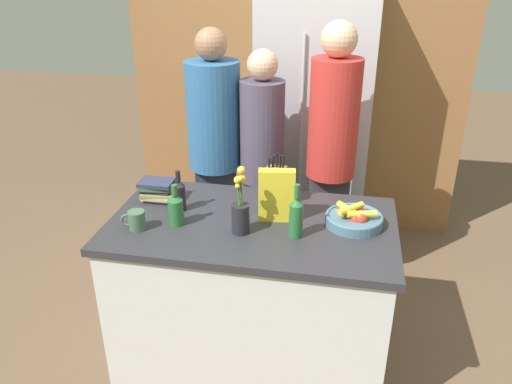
{
  "coord_description": "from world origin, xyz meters",
  "views": [
    {
      "loc": [
        0.44,
        -2.21,
        2.13
      ],
      "look_at": [
        0.0,
        0.1,
        1.02
      ],
      "focal_mm": 35.0,
      "sensor_mm": 36.0,
      "label": 1
    }
  ],
  "objects_px": {
    "coffee_mug": "(136,220)",
    "person_at_sink": "(215,146)",
    "cereal_box": "(277,195)",
    "flower_vase": "(240,212)",
    "bottle_oil": "(296,216)",
    "bottle_vinegar": "(176,209)",
    "refrigerator": "(314,120)",
    "fruit_bowl": "(354,218)",
    "person_in_red_tee": "(332,150)",
    "knife_block": "(276,185)",
    "book_stack": "(158,190)",
    "bottle_wine": "(179,195)",
    "person_in_blue": "(262,159)"
  },
  "relations": [
    {
      "from": "person_at_sink",
      "to": "bottle_vinegar",
      "type": "bearing_deg",
      "value": -102.13
    },
    {
      "from": "refrigerator",
      "to": "fruit_bowl",
      "type": "xyz_separation_m",
      "value": [
        0.32,
        -1.35,
        -0.09
      ]
    },
    {
      "from": "bottle_wine",
      "to": "person_in_red_tee",
      "type": "xyz_separation_m",
      "value": [
        0.76,
        0.69,
        0.05
      ]
    },
    {
      "from": "refrigerator",
      "to": "book_stack",
      "type": "xyz_separation_m",
      "value": [
        -0.76,
        -1.26,
        -0.07
      ]
    },
    {
      "from": "refrigerator",
      "to": "cereal_box",
      "type": "xyz_separation_m",
      "value": [
        -0.07,
        -1.37,
        0.01
      ]
    },
    {
      "from": "flower_vase",
      "to": "person_at_sink",
      "type": "bearing_deg",
      "value": 112.25
    },
    {
      "from": "book_stack",
      "to": "bottle_vinegar",
      "type": "xyz_separation_m",
      "value": [
        0.2,
        -0.26,
        0.03
      ]
    },
    {
      "from": "cereal_box",
      "to": "flower_vase",
      "type": "bearing_deg",
      "value": -133.26
    },
    {
      "from": "person_in_blue",
      "to": "refrigerator",
      "type": "bearing_deg",
      "value": 76.16
    },
    {
      "from": "bottle_vinegar",
      "to": "bottle_wine",
      "type": "relative_size",
      "value": 0.96
    },
    {
      "from": "coffee_mug",
      "to": "person_in_red_tee",
      "type": "height_order",
      "value": "person_in_red_tee"
    },
    {
      "from": "bottle_vinegar",
      "to": "bottle_wine",
      "type": "distance_m",
      "value": 0.16
    },
    {
      "from": "refrigerator",
      "to": "person_at_sink",
      "type": "xyz_separation_m",
      "value": [
        -0.61,
        -0.6,
        -0.04
      ]
    },
    {
      "from": "knife_block",
      "to": "book_stack",
      "type": "height_order",
      "value": "knife_block"
    },
    {
      "from": "flower_vase",
      "to": "person_in_red_tee",
      "type": "height_order",
      "value": "person_in_red_tee"
    },
    {
      "from": "fruit_bowl",
      "to": "coffee_mug",
      "type": "relative_size",
      "value": 2.39
    },
    {
      "from": "book_stack",
      "to": "bottle_oil",
      "type": "distance_m",
      "value": 0.85
    },
    {
      "from": "coffee_mug",
      "to": "bottle_oil",
      "type": "height_order",
      "value": "bottle_oil"
    },
    {
      "from": "cereal_box",
      "to": "refrigerator",
      "type": "bearing_deg",
      "value": 87.01
    },
    {
      "from": "person_at_sink",
      "to": "person_in_blue",
      "type": "bearing_deg",
      "value": -20.96
    },
    {
      "from": "coffee_mug",
      "to": "bottle_wine",
      "type": "height_order",
      "value": "bottle_wine"
    },
    {
      "from": "fruit_bowl",
      "to": "coffee_mug",
      "type": "bearing_deg",
      "value": -166.9
    },
    {
      "from": "book_stack",
      "to": "bottle_vinegar",
      "type": "height_order",
      "value": "bottle_vinegar"
    },
    {
      "from": "person_at_sink",
      "to": "person_in_red_tee",
      "type": "bearing_deg",
      "value": -20.22
    },
    {
      "from": "bottle_wine",
      "to": "person_at_sink",
      "type": "height_order",
      "value": "person_at_sink"
    },
    {
      "from": "refrigerator",
      "to": "flower_vase",
      "type": "bearing_deg",
      "value": -98.32
    },
    {
      "from": "flower_vase",
      "to": "book_stack",
      "type": "xyz_separation_m",
      "value": [
        -0.53,
        0.27,
        -0.06
      ]
    },
    {
      "from": "bottle_vinegar",
      "to": "bottle_wine",
      "type": "height_order",
      "value": "bottle_wine"
    },
    {
      "from": "bottle_oil",
      "to": "bottle_vinegar",
      "type": "bearing_deg",
      "value": 179.33
    },
    {
      "from": "coffee_mug",
      "to": "person_in_blue",
      "type": "relative_size",
      "value": 0.07
    },
    {
      "from": "knife_block",
      "to": "person_in_blue",
      "type": "distance_m",
      "value": 0.58
    },
    {
      "from": "knife_block",
      "to": "bottle_vinegar",
      "type": "distance_m",
      "value": 0.57
    },
    {
      "from": "book_stack",
      "to": "person_in_blue",
      "type": "distance_m",
      "value": 0.79
    },
    {
      "from": "coffee_mug",
      "to": "bottle_wine",
      "type": "relative_size",
      "value": 0.54
    },
    {
      "from": "coffee_mug",
      "to": "person_at_sink",
      "type": "relative_size",
      "value": 0.07
    },
    {
      "from": "person_in_blue",
      "to": "coffee_mug",
      "type": "bearing_deg",
      "value": -105.42
    },
    {
      "from": "bottle_vinegar",
      "to": "bottle_wine",
      "type": "xyz_separation_m",
      "value": [
        -0.03,
        0.16,
        0.0
      ]
    },
    {
      "from": "bottle_oil",
      "to": "person_in_red_tee",
      "type": "bearing_deg",
      "value": 81.89
    },
    {
      "from": "coffee_mug",
      "to": "book_stack",
      "type": "relative_size",
      "value": 0.61
    },
    {
      "from": "bottle_oil",
      "to": "person_in_red_tee",
      "type": "xyz_separation_m",
      "value": [
        0.12,
        0.85,
        0.03
      ]
    },
    {
      "from": "bottle_oil",
      "to": "person_in_red_tee",
      "type": "relative_size",
      "value": 0.15
    },
    {
      "from": "bottle_vinegar",
      "to": "person_in_blue",
      "type": "bearing_deg",
      "value": 72.29
    },
    {
      "from": "fruit_bowl",
      "to": "flower_vase",
      "type": "height_order",
      "value": "flower_vase"
    },
    {
      "from": "knife_block",
      "to": "bottle_oil",
      "type": "distance_m",
      "value": 0.38
    },
    {
      "from": "knife_block",
      "to": "cereal_box",
      "type": "height_order",
      "value": "knife_block"
    },
    {
      "from": "book_stack",
      "to": "bottle_oil",
      "type": "bearing_deg",
      "value": -18.07
    },
    {
      "from": "flower_vase",
      "to": "bottle_wine",
      "type": "bearing_deg",
      "value": 154.92
    },
    {
      "from": "bottle_wine",
      "to": "person_in_blue",
      "type": "relative_size",
      "value": 0.14
    },
    {
      "from": "bottle_oil",
      "to": "knife_block",
      "type": "bearing_deg",
      "value": 113.61
    },
    {
      "from": "bottle_oil",
      "to": "bottle_wine",
      "type": "bearing_deg",
      "value": 165.76
    }
  ]
}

